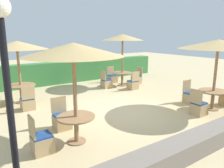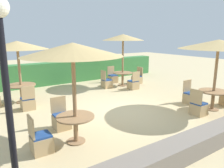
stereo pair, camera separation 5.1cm
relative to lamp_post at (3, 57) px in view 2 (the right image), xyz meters
The scene contains 21 objects.
ground_plane 5.05m from the lamp_post, 27.35° to the left, with size 40.00×40.00×0.00m, color #C6B284.
hedge_row 8.96m from the lamp_post, 63.14° to the left, with size 13.00×0.70×1.22m, color #387A3D.
stone_border 4.66m from the lamp_post, 16.80° to the right, with size 10.00×0.56×0.44m, color slate.
lamp_post is the anchor object (origin of this frame).
parasol_front_right 6.87m from the lamp_post, ahead, with size 2.76×2.76×2.55m.
round_table_front_right 7.10m from the lamp_post, ahead, with size 1.05×1.05×0.71m.
patio_chair_front_right_west 6.29m from the lamp_post, ahead, with size 0.46×0.46×0.93m.
patio_chair_front_right_north 7.25m from the lamp_post, 10.32° to the left, with size 0.46×0.46×0.93m.
parasol_back_left 5.36m from the lamp_post, 76.58° to the left, with size 2.38×2.38×2.48m.
round_table_back_left 5.64m from the lamp_post, 76.58° to the left, with size 1.15×1.15×0.74m.
patio_chair_back_left_south 4.79m from the lamp_post, 73.57° to the left, with size 0.46×0.46×0.93m.
parasol_front_left 1.83m from the lamp_post, 27.70° to the left, with size 2.42×2.42×2.53m.
round_table_front_left 2.58m from the lamp_post, 27.70° to the left, with size 0.97×0.97×0.70m.
patio_chair_front_left_north 3.22m from the lamp_post, 48.72° to the left, with size 0.46×0.46×0.93m.
patio_chair_front_left_west 2.36m from the lamp_post, 49.40° to the left, with size 0.46×0.46×0.93m.
parasol_back_right 8.38m from the lamp_post, 39.38° to the left, with size 2.20×2.20×2.75m.
round_table_back_right 8.57m from the lamp_post, 39.38° to the left, with size 1.04×1.04×0.73m.
patio_chair_back_right_south 8.06m from the lamp_post, 34.06° to the left, with size 0.46×0.46×0.93m.
patio_chair_back_right_north 9.25m from the lamp_post, 44.07° to the left, with size 0.46×0.46×0.93m.
patio_chair_back_right_east 9.38m from the lamp_post, 35.18° to the left, with size 0.46×0.46×0.93m.
patio_chair_back_right_west 7.95m from the lamp_post, 44.47° to the left, with size 0.46×0.46×0.93m.
Camera 2 is at (-4.51, -6.03, 2.71)m, focal length 35.00 mm.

